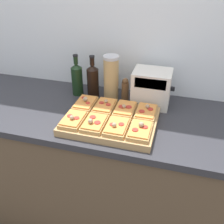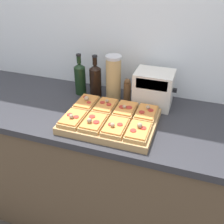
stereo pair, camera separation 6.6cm
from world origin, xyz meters
The scene contains 16 objects.
wall_back centered at (0.00, 0.67, 1.25)m, with size 6.00×0.06×2.50m.
kitchen_counter centered at (0.00, 0.32, 0.46)m, with size 2.63×0.67×0.91m.
cutting_board centered at (0.01, 0.21, 0.93)m, with size 0.49×0.38×0.04m, color tan.
pizza_slice_back_left centered at (-0.16, 0.30, 0.97)m, with size 0.11×0.17×0.06m.
pizza_slice_back_midleft centered at (-0.05, 0.30, 0.97)m, with size 0.11×0.17×0.05m.
pizza_slice_back_midright centered at (0.07, 0.30, 0.97)m, with size 0.11×0.17×0.05m.
pizza_slice_back_right centered at (0.19, 0.30, 0.97)m, with size 0.11×0.17×0.05m.
pizza_slice_front_left centered at (-0.16, 0.12, 0.97)m, with size 0.11×0.17×0.05m.
pizza_slice_front_midleft centered at (-0.05, 0.12, 0.97)m, with size 0.11×0.17×0.05m.
pizza_slice_front_midright centered at (0.07, 0.12, 0.97)m, with size 0.11×0.17×0.05m.
pizza_slice_front_right centered at (0.19, 0.13, 0.97)m, with size 0.11×0.17×0.05m.
olive_oil_bottle centered at (-0.29, 0.50, 1.02)m, with size 0.07×0.07×0.27m.
wine_bottle centered at (-0.18, 0.50, 1.02)m, with size 0.07×0.07×0.27m.
grain_jar_tall centered at (-0.06, 0.50, 1.06)m, with size 0.10×0.10×0.28m.
pepper_mill centered at (0.03, 0.50, 0.99)m, with size 0.05×0.05×0.15m.
toaster_oven centered at (0.19, 0.49, 1.02)m, with size 0.25×0.17×0.22m.
Camera 1 is at (0.34, -0.93, 1.72)m, focal length 42.00 mm.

